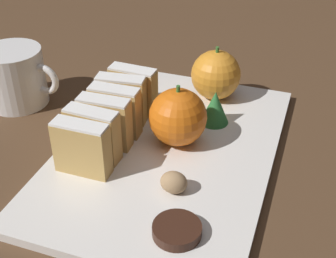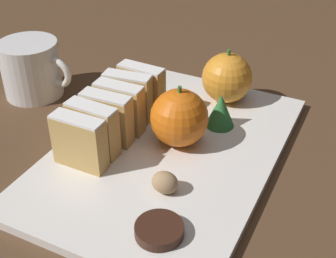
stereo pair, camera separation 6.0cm
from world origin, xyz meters
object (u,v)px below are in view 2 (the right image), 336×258
walnut (165,182)px  coffee_mug (32,69)px  orange_near (227,78)px  chocolate_cookie (159,230)px  orange_far (179,118)px

walnut → coffee_mug: 0.33m
orange_near → chocolate_cookie: bearing=-83.1°
chocolate_cookie → coffee_mug: size_ratio=0.43×
orange_near → orange_far: 0.13m
orange_near → coffee_mug: 0.30m
coffee_mug → chocolate_cookie: bearing=-31.0°
orange_near → orange_far: bearing=-97.2°
orange_near → walnut: bearing=-87.4°
walnut → orange_far: bearing=105.8°
orange_far → coffee_mug: bearing=172.6°
orange_far → walnut: 0.10m
chocolate_cookie → walnut: bearing=111.5°
coffee_mug → walnut: bearing=-23.8°
orange_far → coffee_mug: (-0.27, 0.04, -0.01)m
orange_near → coffee_mug: size_ratio=0.68×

